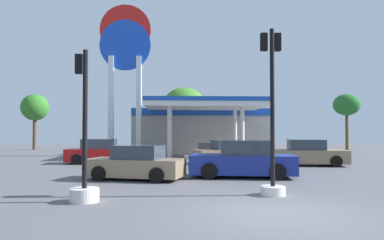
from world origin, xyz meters
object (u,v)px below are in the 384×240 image
at_px(car_1, 308,154).
at_px(tree_1, 184,107).
at_px(station_pole_sign, 125,59).
at_px(car_0, 227,153).
at_px(traffic_signal_0, 84,167).
at_px(tree_0, 35,108).
at_px(car_3, 136,164).
at_px(tree_2, 347,105).
at_px(car_4, 101,152).
at_px(traffic_signal_1, 272,136).
at_px(car_2, 243,160).

height_order(car_1, tree_1, tree_1).
distance_m(station_pole_sign, car_0, 12.48).
relative_size(car_0, traffic_signal_0, 0.98).
bearing_deg(tree_0, car_3, -61.24).
bearing_deg(tree_2, traffic_signal_0, -127.16).
relative_size(car_4, traffic_signal_0, 0.99).
relative_size(car_0, car_4, 1.00).
distance_m(traffic_signal_1, tree_1, 28.63).
bearing_deg(car_2, car_3, -173.19).
relative_size(station_pole_sign, car_3, 2.89).
xyz_separation_m(car_0, car_3, (-4.88, -7.47, -0.00)).
height_order(car_3, tree_1, tree_1).
bearing_deg(traffic_signal_1, tree_1, 94.27).
xyz_separation_m(car_0, car_2, (-0.27, -6.92, 0.09)).
relative_size(traffic_signal_1, tree_2, 0.88).
relative_size(car_0, tree_1, 0.63).
relative_size(station_pole_sign, tree_0, 2.08).
xyz_separation_m(car_1, car_4, (-12.38, 2.00, 0.00)).
bearing_deg(traffic_signal_0, tree_1, 83.05).
xyz_separation_m(car_1, car_2, (-4.81, -5.11, 0.05)).
relative_size(car_0, tree_0, 0.72).
relative_size(tree_0, tree_2, 0.99).
distance_m(traffic_signal_0, tree_2, 34.93).
xyz_separation_m(car_2, tree_1, (-2.01, 23.97, 3.91)).
xyz_separation_m(station_pole_sign, traffic_signal_1, (7.18, -18.42, -6.02)).
bearing_deg(tree_0, tree_2, -2.45).
bearing_deg(car_1, car_2, -133.24).
distance_m(station_pole_sign, tree_0, 15.09).
bearing_deg(traffic_signal_0, car_2, 43.53).
bearing_deg(car_3, tree_2, 48.89).
xyz_separation_m(car_1, tree_1, (-6.81, 18.86, 3.96)).
relative_size(station_pole_sign, car_0, 2.88).
distance_m(traffic_signal_0, tree_0, 31.83).
height_order(traffic_signal_0, tree_1, tree_1).
relative_size(car_2, car_4, 1.10).
relative_size(car_4, tree_2, 0.72).
height_order(car_0, tree_2, tree_2).
height_order(car_1, tree_2, tree_2).
height_order(traffic_signal_1, tree_2, tree_2).
xyz_separation_m(car_2, car_3, (-4.61, -0.55, -0.09)).
xyz_separation_m(car_4, traffic_signal_0, (2.00, -12.40, 0.29)).
bearing_deg(station_pole_sign, car_2, -63.19).
distance_m(car_4, traffic_signal_1, 13.93).
distance_m(car_0, tree_2, 22.02).
xyz_separation_m(traffic_signal_1, tree_2, (15.29, 26.82, 2.89)).
distance_m(car_1, tree_1, 20.44).
height_order(car_0, car_3, car_0).
xyz_separation_m(traffic_signal_0, tree_1, (3.57, 29.26, 3.67)).
distance_m(car_4, tree_1, 18.19).
height_order(station_pole_sign, tree_0, station_pole_sign).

